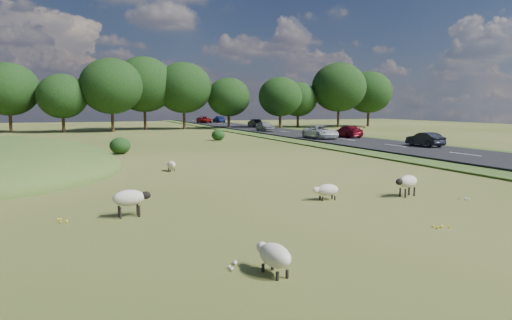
{
  "coord_description": "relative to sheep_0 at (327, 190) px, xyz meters",
  "views": [
    {
      "loc": [
        -6.27,
        -17.75,
        3.73
      ],
      "look_at": [
        2.0,
        4.0,
        1.0
      ],
      "focal_mm": 32.0,
      "sensor_mm": 36.0,
      "label": 1
    }
  ],
  "objects": [
    {
      "name": "shrubs",
      "position": [
        -6.61,
        27.89,
        0.22
      ],
      "size": [
        24.05,
        12.83,
        1.32
      ],
      "color": "black",
      "rests_on": "ground"
    },
    {
      "name": "sheep_3",
      "position": [
        3.48,
        -0.56,
        0.22
      ],
      "size": [
        1.3,
        0.79,
        0.9
      ],
      "rotation": [
        0.0,
        0.0,
        3.4
      ],
      "color": "beige",
      "rests_on": "ground"
    },
    {
      "name": "car_0",
      "position": [
        15.33,
        44.63,
        0.55
      ],
      "size": [
        1.68,
        4.18,
        1.42
      ],
      "primitive_type": "imported",
      "color": "#96999D",
      "rests_on": "road"
    },
    {
      "name": "sheep_0",
      "position": [
        0.0,
        0.0,
        0.0
      ],
      "size": [
        1.13,
        0.54,
        0.65
      ],
      "rotation": [
        0.0,
        0.0,
        3.09
      ],
      "color": "beige",
      "rests_on": "ground"
    },
    {
      "name": "sheep_1",
      "position": [
        -5.18,
        -6.76,
        0.04
      ],
      "size": [
        0.7,
        1.27,
        0.71
      ],
      "rotation": [
        0.0,
        0.0,
        1.74
      ],
      "color": "beige",
      "rests_on": "ground"
    },
    {
      "name": "car_5",
      "position": [
        19.13,
        16.35,
        0.46
      ],
      "size": [
        1.3,
        3.74,
        1.23
      ],
      "primitive_type": "imported",
      "rotation": [
        0.0,
        0.0,
        3.14
      ],
      "color": "black",
      "rests_on": "road"
    },
    {
      "name": "car_2",
      "position": [
        19.13,
        81.24,
        0.54
      ],
      "size": [
        1.97,
        4.83,
        1.4
      ],
      "primitive_type": "imported",
      "rotation": [
        0.0,
        0.0,
        3.14
      ],
      "color": "navy",
      "rests_on": "road"
    },
    {
      "name": "treeline",
      "position": [
        -3.83,
        57.39,
        6.16
      ],
      "size": [
        96.28,
        14.66,
        11.7
      ],
      "color": "black",
      "rests_on": "ground"
    },
    {
      "name": "car_1",
      "position": [
        19.13,
        28.95,
        0.49
      ],
      "size": [
        1.83,
        4.5,
        1.31
      ],
      "primitive_type": "imported",
      "rotation": [
        0.0,
        0.0,
        3.14
      ],
      "color": "maroon",
      "rests_on": "road"
    },
    {
      "name": "sheep_4",
      "position": [
        -4.31,
        10.45,
        -0.04
      ],
      "size": [
        0.48,
        1.03,
        0.59
      ],
      "rotation": [
        0.0,
        0.0,
        4.75
      ],
      "color": "beige",
      "rests_on": "ground"
    },
    {
      "name": "car_3",
      "position": [
        15.33,
        79.47,
        0.55
      ],
      "size": [
        2.35,
        5.1,
        1.42
      ],
      "primitive_type": "imported",
      "color": "maroon",
      "rests_on": "road"
    },
    {
      "name": "ground",
      "position": [
        -2.77,
        21.95,
        -0.41
      ],
      "size": [
        160.0,
        160.0,
        0.0
      ],
      "primitive_type": "plane",
      "color": "#3F531A",
      "rests_on": "ground"
    },
    {
      "name": "car_4",
      "position": [
        15.33,
        28.38,
        0.55
      ],
      "size": [
        2.34,
        5.07,
        1.41
      ],
      "primitive_type": "imported",
      "color": "white",
      "rests_on": "road"
    },
    {
      "name": "road",
      "position": [
        17.23,
        31.95,
        -0.28
      ],
      "size": [
        8.0,
        150.0,
        0.25
      ],
      "primitive_type": "cube",
      "color": "black",
      "rests_on": "ground"
    },
    {
      "name": "car_7",
      "position": [
        19.13,
        58.84,
        0.48
      ],
      "size": [
        1.36,
        3.9,
        1.29
      ],
      "primitive_type": "imported",
      "rotation": [
        0.0,
        0.0,
        3.14
      ],
      "color": "black",
      "rests_on": "road"
    },
    {
      "name": "sheep_2",
      "position": [
        -7.65,
        -0.1,
        0.24
      ],
      "size": [
        1.32,
        0.67,
        0.94
      ],
      "rotation": [
        0.0,
        0.0,
        0.1
      ],
      "color": "beige",
      "rests_on": "ground"
    }
  ]
}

